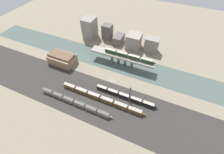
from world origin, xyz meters
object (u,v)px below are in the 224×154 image
at_px(train_yard_mid, 102,98).
at_px(signal_tower, 130,95).
at_px(train_on_bridge, 129,56).
at_px(warehouse_building, 62,59).
at_px(train_yard_far, 125,96).
at_px(train_yard_near, 75,102).

relative_size(train_yard_mid, signal_tower, 4.47).
bearing_deg(train_on_bridge, warehouse_building, -160.56).
distance_m(train_on_bridge, warehouse_building, 66.25).
bearing_deg(train_yard_mid, train_on_bridge, 82.42).
bearing_deg(train_yard_mid, train_yard_far, 29.75).
bearing_deg(train_yard_near, train_yard_far, 32.22).
relative_size(train_on_bridge, train_yard_near, 0.79).
bearing_deg(train_on_bridge, signal_tower, -69.79).
bearing_deg(signal_tower, train_yard_mid, -158.33).
distance_m(train_yard_near, train_yard_mid, 21.01).
xyz_separation_m(train_yard_mid, warehouse_building, (-55.90, 24.64, 3.03)).
distance_m(train_yard_far, signal_tower, 7.33).
relative_size(train_yard_far, warehouse_building, 2.09).
relative_size(train_yard_near, train_yard_far, 1.21).
bearing_deg(train_on_bridge, train_yard_near, -111.92).
bearing_deg(warehouse_building, train_yard_mid, -23.79).
xyz_separation_m(train_on_bridge, signal_tower, (14.16, -38.46, -4.31)).
xyz_separation_m(train_on_bridge, train_yard_near, (-23.51, -58.45, -10.41)).
relative_size(train_yard_near, signal_tower, 3.90).
height_order(train_on_bridge, train_yard_mid, train_on_bridge).
bearing_deg(train_yard_far, signal_tower, -21.76).
bearing_deg(warehouse_building, train_yard_far, -11.74).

